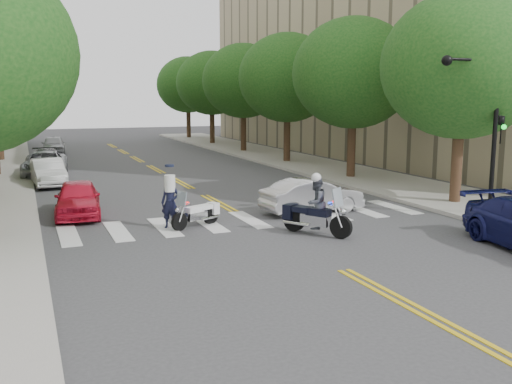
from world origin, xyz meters
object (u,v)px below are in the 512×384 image
motorcycle_police (314,207)px  officer_standing (170,203)px  convertible (312,196)px  motorcycle_parked (199,213)px

motorcycle_police → officer_standing: (-4.04, 2.56, -0.02)m
motorcycle_police → convertible: 3.47m
motorcycle_parked → convertible: size_ratio=0.48×
motorcycle_parked → motorcycle_police: bearing=-154.9°
motorcycle_police → officer_standing: 4.78m
motorcycle_parked → convertible: bearing=-108.6°
motorcycle_police → convertible: (1.57, 3.08, -0.23)m
convertible → motorcycle_parked: bearing=92.6°
motorcycle_police → officer_standing: motorcycle_police is taller
motorcycle_police → convertible: bearing=-148.6°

